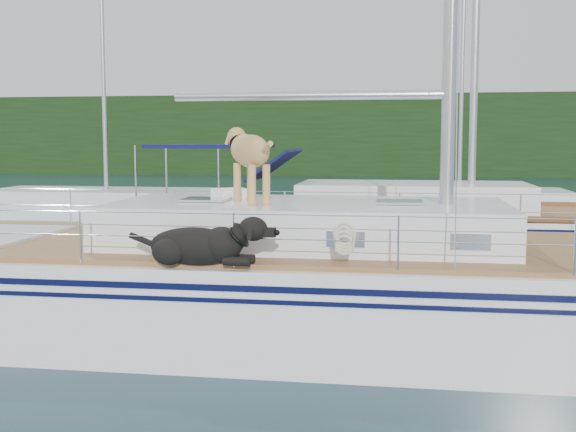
# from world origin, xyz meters

# --- Properties ---
(ground) EXTENTS (120.00, 120.00, 0.00)m
(ground) POSITION_xyz_m (0.00, 0.00, 0.00)
(ground) COLOR black
(ground) RESTS_ON ground
(tree_line) EXTENTS (90.00, 3.00, 6.00)m
(tree_line) POSITION_xyz_m (0.00, 45.00, 3.00)
(tree_line) COLOR black
(tree_line) RESTS_ON ground
(shore_bank) EXTENTS (92.00, 1.00, 1.20)m
(shore_bank) POSITION_xyz_m (0.00, 46.20, 0.60)
(shore_bank) COLOR #595147
(shore_bank) RESTS_ON ground
(main_sailboat) EXTENTS (12.00, 3.90, 14.01)m
(main_sailboat) POSITION_xyz_m (0.09, -0.01, 0.68)
(main_sailboat) COLOR white
(main_sailboat) RESTS_ON ground
(neighbor_sailboat) EXTENTS (11.00, 3.50, 13.30)m
(neighbor_sailboat) POSITION_xyz_m (1.19, 6.07, 0.63)
(neighbor_sailboat) COLOR white
(neighbor_sailboat) RESTS_ON ground
(bg_boat_west) EXTENTS (8.00, 3.00, 11.65)m
(bg_boat_west) POSITION_xyz_m (-8.00, 14.00, 0.45)
(bg_boat_west) COLOR white
(bg_boat_west) RESTS_ON ground
(bg_boat_center) EXTENTS (7.20, 3.00, 11.65)m
(bg_boat_center) POSITION_xyz_m (4.00, 16.00, 0.45)
(bg_boat_center) COLOR white
(bg_boat_center) RESTS_ON ground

